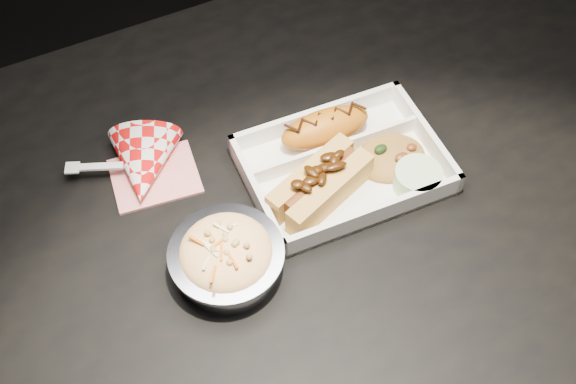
# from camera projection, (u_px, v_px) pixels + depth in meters

# --- Properties ---
(dining_table) EXTENTS (1.20, 0.80, 0.75)m
(dining_table) POSITION_uv_depth(u_px,v_px,m) (280.00, 242.00, 0.99)
(dining_table) COLOR black
(dining_table) RESTS_ON ground
(food_tray) EXTENTS (0.26, 0.19, 0.04)m
(food_tray) POSITION_uv_depth(u_px,v_px,m) (342.00, 168.00, 0.94)
(food_tray) COLOR silver
(food_tray) RESTS_ON dining_table
(fried_pastry) EXTENTS (0.13, 0.06, 0.05)m
(fried_pastry) POSITION_uv_depth(u_px,v_px,m) (325.00, 128.00, 0.95)
(fried_pastry) COLOR #C36913
(fried_pastry) RESTS_ON food_tray
(hotdog) EXTENTS (0.15, 0.10, 0.06)m
(hotdog) POSITION_uv_depth(u_px,v_px,m) (320.00, 184.00, 0.90)
(hotdog) COLOR gold
(hotdog) RESTS_ON food_tray
(fried_rice_mound) EXTENTS (0.10, 0.08, 0.03)m
(fried_rice_mound) POSITION_uv_depth(u_px,v_px,m) (392.00, 153.00, 0.94)
(fried_rice_mound) COLOR #AD7732
(fried_rice_mound) RESTS_ON food_tray
(cupcake_liner) EXTENTS (0.06, 0.06, 0.03)m
(cupcake_liner) POSITION_uv_depth(u_px,v_px,m) (417.00, 179.00, 0.91)
(cupcake_liner) COLOR beige
(cupcake_liner) RESTS_ON food_tray
(foil_coleslaw_cup) EXTENTS (0.14, 0.14, 0.07)m
(foil_coleslaw_cup) POSITION_uv_depth(u_px,v_px,m) (227.00, 256.00, 0.84)
(foil_coleslaw_cup) COLOR silver
(foil_coleslaw_cup) RESTS_ON dining_table
(napkin_fork) EXTENTS (0.17, 0.14, 0.10)m
(napkin_fork) POSITION_uv_depth(u_px,v_px,m) (143.00, 167.00, 0.93)
(napkin_fork) COLOR red
(napkin_fork) RESTS_ON dining_table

